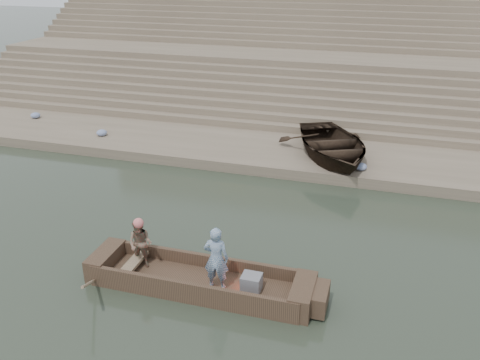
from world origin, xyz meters
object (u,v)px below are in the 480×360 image
at_px(main_rowboat, 199,284).
at_px(beached_rowboat, 332,145).
at_px(standing_man, 216,258).
at_px(television, 251,283).
at_px(rowing_man, 140,244).

relative_size(main_rowboat, beached_rowboat, 1.03).
xyz_separation_m(standing_man, beached_rowboat, (1.58, 8.85, -0.13)).
bearing_deg(television, standing_man, -169.66).
bearing_deg(television, beached_rowboat, 84.93).
height_order(standing_man, rowing_man, standing_man).
relative_size(rowing_man, beached_rowboat, 0.27).
relative_size(rowing_man, television, 2.83).
height_order(main_rowboat, standing_man, standing_man).
distance_m(standing_man, rowing_man, 2.15).
height_order(rowing_man, beached_rowboat, rowing_man).
bearing_deg(rowing_man, main_rowboat, -8.13).
height_order(main_rowboat, television, television).
relative_size(standing_man, beached_rowboat, 0.34).
xyz_separation_m(main_rowboat, television, (1.32, -0.00, 0.31)).
relative_size(main_rowboat, television, 10.87).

